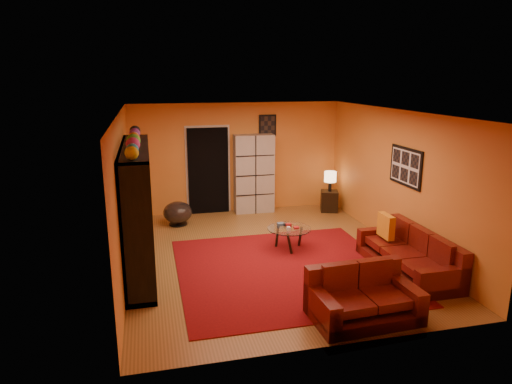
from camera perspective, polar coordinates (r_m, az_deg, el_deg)
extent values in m
plane|color=brown|center=(8.47, 1.64, -7.87)|extent=(6.00, 6.00, 0.00)
plane|color=white|center=(7.87, 1.78, 9.95)|extent=(6.00, 6.00, 0.00)
plane|color=orange|center=(10.94, -2.41, 4.30)|extent=(6.00, 0.00, 6.00)
plane|color=orange|center=(5.36, 10.17, -6.64)|extent=(6.00, 0.00, 6.00)
plane|color=orange|center=(7.82, -16.27, -0.32)|extent=(0.00, 6.00, 6.00)
plane|color=orange|center=(9.04, 17.20, 1.54)|extent=(0.00, 6.00, 6.00)
cube|color=#620B10|center=(7.88, 3.70, -9.62)|extent=(3.60, 3.60, 0.01)
cube|color=black|center=(10.84, -5.99, 2.63)|extent=(0.95, 0.10, 2.04)
cube|color=black|center=(8.72, 18.22, 3.03)|extent=(0.03, 1.00, 0.70)
cube|color=black|center=(10.98, 1.45, 8.30)|extent=(0.42, 0.03, 0.52)
cube|color=black|center=(7.87, -14.52, -1.99)|extent=(0.45, 3.00, 2.10)
imported|color=black|center=(7.89, -14.12, -2.41)|extent=(0.93, 0.12, 0.53)
cube|color=#510E0A|center=(8.13, 18.31, -8.40)|extent=(0.85, 2.07, 0.32)
cube|color=#510E0A|center=(8.21, 20.45, -6.37)|extent=(0.18, 2.07, 0.85)
cube|color=#510E0A|center=(7.36, 22.26, -9.93)|extent=(0.85, 0.18, 0.62)
cube|color=#510E0A|center=(8.83, 15.21, -5.30)|extent=(0.85, 0.18, 0.62)
cube|color=#510E0A|center=(7.55, 20.48, -7.80)|extent=(0.63, 0.55, 0.12)
cube|color=#510E0A|center=(8.00, 18.23, -6.38)|extent=(0.63, 0.55, 0.12)
cube|color=#510E0A|center=(8.45, 16.24, -5.11)|extent=(0.63, 0.55, 0.12)
cube|color=#510E0A|center=(6.50, 13.31, -13.95)|extent=(1.45, 0.92, 0.32)
cube|color=#510E0A|center=(6.64, 12.01, -10.68)|extent=(1.42, 0.25, 0.85)
cube|color=#510E0A|center=(6.74, 18.06, -11.81)|extent=(0.22, 0.86, 0.62)
cube|color=#510E0A|center=(6.17, 8.24, -13.73)|extent=(0.22, 0.86, 0.62)
cube|color=#510E0A|center=(6.46, 15.72, -11.24)|extent=(0.54, 0.65, 0.12)
cube|color=#510E0A|center=(6.21, 11.49, -12.03)|extent=(0.54, 0.65, 0.12)
cube|color=orange|center=(8.38, 15.94, -4.10)|extent=(0.12, 0.42, 0.42)
cylinder|color=silver|center=(8.62, 4.17, -4.57)|extent=(0.82, 0.82, 0.02)
cylinder|color=black|center=(8.82, 5.55, -5.58)|extent=(0.05, 0.05, 0.39)
cylinder|color=black|center=(8.80, 2.66, -5.57)|extent=(0.05, 0.05, 0.39)
cylinder|color=black|center=(8.45, 4.22, -6.46)|extent=(0.05, 0.05, 0.39)
cube|color=#B0AAA2|center=(10.89, -0.28, 2.31)|extent=(0.94, 0.44, 1.87)
cylinder|color=black|center=(10.26, -9.70, -3.95)|extent=(0.44, 0.44, 0.03)
cylinder|color=black|center=(10.23, -9.71, -3.53)|extent=(0.06, 0.06, 0.15)
ellipsoid|color=#393332|center=(10.18, -9.76, -2.52)|extent=(0.63, 0.63, 0.48)
cube|color=black|center=(11.21, 9.15, -1.12)|extent=(0.50, 0.50, 0.50)
cylinder|color=black|center=(11.12, 9.22, 0.69)|extent=(0.08, 0.08, 0.23)
cylinder|color=#FFC98C|center=(11.07, 9.27, 1.90)|extent=(0.29, 0.29, 0.25)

